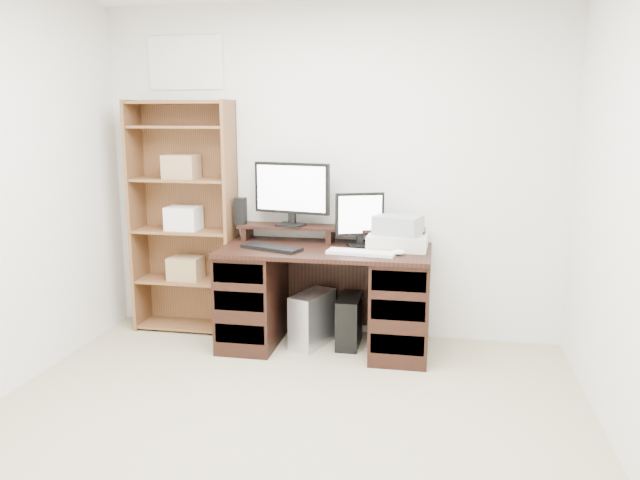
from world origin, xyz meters
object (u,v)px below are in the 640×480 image
(tower_black, at_px, (349,321))
(monitor_small, at_px, (360,217))
(printer, at_px, (398,242))
(tower_silver, at_px, (312,319))
(bookshelf, at_px, (185,215))
(monitor_wide, at_px, (292,191))
(desk, at_px, (325,296))

(tower_black, bearing_deg, monitor_small, 29.49)
(printer, height_order, tower_silver, printer)
(bookshelf, bearing_deg, tower_silver, -10.55)
(tower_black, bearing_deg, printer, -1.55)
(tower_silver, relative_size, tower_black, 1.07)
(monitor_wide, distance_m, tower_silver, 0.97)
(monitor_wide, height_order, tower_silver, monitor_wide)
(tower_silver, bearing_deg, desk, 10.99)
(tower_silver, distance_m, bookshelf, 1.29)
(monitor_small, bearing_deg, tower_black, -170.78)
(desk, distance_m, bookshelf, 1.29)
(monitor_wide, xyz_separation_m, printer, (0.80, -0.13, -0.33))
(desk, distance_m, monitor_wide, 0.82)
(monitor_small, height_order, bookshelf, bookshelf)
(desk, bearing_deg, tower_silver, 170.91)
(tower_silver, bearing_deg, bookshelf, -170.47)
(desk, xyz_separation_m, printer, (0.51, 0.06, 0.41))
(monitor_small, bearing_deg, monitor_wide, 149.67)
(monitor_small, bearing_deg, tower_silver, 174.38)
(desk, relative_size, bookshelf, 0.83)
(monitor_small, distance_m, printer, 0.33)
(monitor_small, relative_size, printer, 0.94)
(monitor_small, height_order, tower_black, monitor_small)
(printer, bearing_deg, tower_silver, -173.55)
(printer, xyz_separation_m, tower_silver, (-0.61, -0.05, -0.60))
(bookshelf, bearing_deg, tower_black, -6.19)
(printer, bearing_deg, tower_black, -178.94)
(monitor_small, bearing_deg, printer, -29.64)
(bookshelf, bearing_deg, desk, -10.42)
(desk, distance_m, tower_black, 0.27)
(tower_silver, xyz_separation_m, bookshelf, (-1.06, 0.20, 0.72))
(tower_black, relative_size, bookshelf, 0.21)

